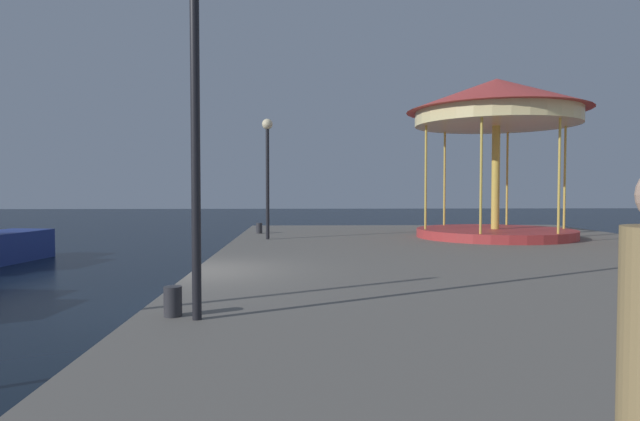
# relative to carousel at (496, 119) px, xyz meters

# --- Properties ---
(ground_plane) EXTENTS (120.00, 120.00, 0.00)m
(ground_plane) POSITION_rel_carousel_xyz_m (-9.12, -7.58, -4.97)
(ground_plane) COLOR black
(quay_dock) EXTENTS (14.42, 28.66, 0.80)m
(quay_dock) POSITION_rel_carousel_xyz_m (-1.90, -7.58, -4.57)
(quay_dock) COLOR slate
(quay_dock) RESTS_ON ground
(carousel) EXTENTS (6.25, 6.25, 5.56)m
(carousel) POSITION_rel_carousel_xyz_m (0.00, 0.00, 0.00)
(carousel) COLOR #B23333
(carousel) RESTS_ON quay_dock
(lamp_post_mid_promenade) EXTENTS (0.36, 0.36, 4.76)m
(lamp_post_mid_promenade) POSITION_rel_carousel_xyz_m (-8.23, -11.88, -0.96)
(lamp_post_mid_promenade) COLOR black
(lamp_post_mid_promenade) RESTS_ON quay_dock
(lamp_post_far_end) EXTENTS (0.36, 0.36, 4.08)m
(lamp_post_far_end) POSITION_rel_carousel_xyz_m (-7.98, -0.42, -1.36)
(lamp_post_far_end) COLOR black
(lamp_post_far_end) RESTS_ON quay_dock
(bollard_north) EXTENTS (0.24, 0.24, 0.40)m
(bollard_north) POSITION_rel_carousel_xyz_m (-8.45, 2.11, -3.97)
(bollard_north) COLOR #2D2D33
(bollard_north) RESTS_ON quay_dock
(bollard_center) EXTENTS (0.24, 0.24, 0.40)m
(bollard_center) POSITION_rel_carousel_xyz_m (-8.58, -11.68, -3.97)
(bollard_center) COLOR #2D2D33
(bollard_center) RESTS_ON quay_dock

